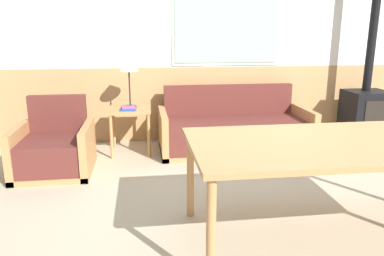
% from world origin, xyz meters
% --- Properties ---
extents(ground_plane, '(16.00, 16.00, 0.00)m').
position_xyz_m(ground_plane, '(0.00, 0.00, 0.00)').
color(ground_plane, '#B2A58C').
extents(wall_back, '(7.20, 0.09, 2.70)m').
position_xyz_m(wall_back, '(0.00, 2.63, 1.36)').
color(wall_back, tan).
rests_on(wall_back, ground_plane).
extents(couch, '(1.99, 0.87, 0.83)m').
position_xyz_m(couch, '(0.02, 2.02, 0.25)').
color(couch, '#B27F4C').
rests_on(couch, ground_plane).
extents(armchair, '(0.82, 0.82, 0.83)m').
position_xyz_m(armchair, '(-2.20, 1.48, 0.25)').
color(armchair, '#B27F4C').
rests_on(armchair, ground_plane).
extents(side_table, '(0.52, 0.52, 0.59)m').
position_xyz_m(side_table, '(-1.36, 2.07, 0.49)').
color(side_table, '#B27F4C').
rests_on(side_table, ground_plane).
extents(table_lamp, '(0.25, 0.25, 0.61)m').
position_xyz_m(table_lamp, '(-1.35, 2.16, 1.10)').
color(table_lamp, '#262628').
rests_on(table_lamp, side_table).
extents(book_stack, '(0.21, 0.17, 0.05)m').
position_xyz_m(book_stack, '(-1.37, 1.98, 0.61)').
color(book_stack, '#234799').
rests_on(book_stack, side_table).
extents(dining_table, '(2.03, 1.07, 0.78)m').
position_xyz_m(dining_table, '(0.14, -0.26, 0.71)').
color(dining_table, '#B27F4C').
rests_on(dining_table, ground_plane).
extents(wood_stove, '(0.58, 0.51, 2.48)m').
position_xyz_m(wood_stove, '(1.95, 2.11, 0.55)').
color(wood_stove, black).
rests_on(wood_stove, ground_plane).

